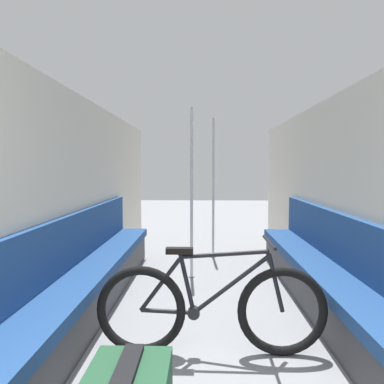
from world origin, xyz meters
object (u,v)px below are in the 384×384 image
(bicycle, at_px, (211,308))
(grab_pole_far, at_px, (213,190))
(bench_seat_row_left, at_px, (88,280))
(grab_pole_near, at_px, (192,196))
(bench_seat_row_right, at_px, (329,282))

(bicycle, relative_size, grab_pole_far, 0.80)
(bench_seat_row_left, xyz_separation_m, bicycle, (1.16, -0.79, 0.04))
(bicycle, bearing_deg, bench_seat_row_left, 131.01)
(bench_seat_row_left, xyz_separation_m, grab_pole_far, (1.26, 2.20, 0.73))
(grab_pole_near, xyz_separation_m, grab_pole_far, (0.30, 1.04, 0.00))
(bench_seat_row_right, height_order, bicycle, bench_seat_row_right)
(bicycle, height_order, grab_pole_near, grab_pole_near)
(bench_seat_row_left, height_order, grab_pole_far, grab_pole_far)
(bench_seat_row_left, distance_m, bench_seat_row_right, 2.28)
(grab_pole_near, bearing_deg, bench_seat_row_left, -129.68)
(bench_seat_row_left, bearing_deg, bicycle, -34.07)
(bicycle, height_order, grab_pole_far, grab_pole_far)
(grab_pole_far, bearing_deg, bench_seat_row_left, -119.84)
(bench_seat_row_left, height_order, bicycle, bench_seat_row_left)
(bench_seat_row_right, relative_size, bicycle, 2.52)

